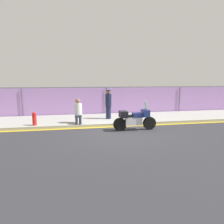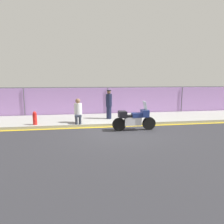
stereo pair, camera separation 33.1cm
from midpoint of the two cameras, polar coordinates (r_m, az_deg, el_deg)
name	(u,v)px [view 1 (the left image)]	position (r m, az deg, el deg)	size (l,w,h in m)	color
ground_plane	(122,132)	(9.45, 1.81, -5.81)	(120.00, 120.00, 0.00)	#2D2D33
sidewalk	(111,119)	(12.18, -1.12, -2.01)	(40.24, 3.27, 0.16)	#9E9E99
curb_paint_stripe	(117,127)	(10.54, 0.46, -4.21)	(40.24, 0.18, 0.01)	gold
storefront_fence	(106,102)	(13.74, -2.33, 2.96)	(38.23, 0.17, 1.91)	#AD7FC6
motorcycle	(135,119)	(9.75, 5.51, -1.94)	(2.15, 0.51, 1.42)	black
officer_standing	(108,104)	(11.77, -1.84, 2.26)	(0.36, 0.36, 1.69)	#191E38
person_seated_on_curb	(78,110)	(10.73, -10.55, 0.62)	(0.42, 0.69, 1.31)	#2D3342
fire_hydrant	(34,119)	(10.92, -22.11, -1.77)	(0.21, 0.26, 0.69)	red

